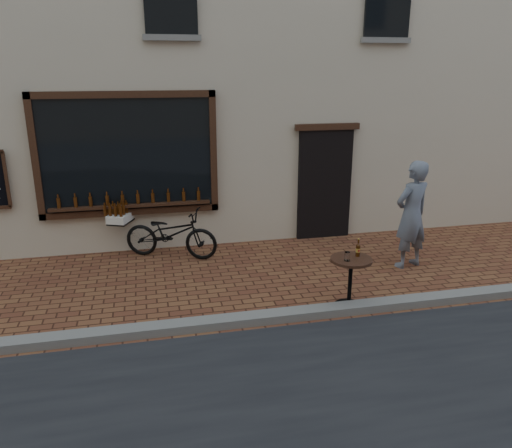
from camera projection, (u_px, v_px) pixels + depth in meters
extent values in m
plane|color=brown|center=(277.00, 327.00, 6.75)|extent=(90.00, 90.00, 0.00)
cube|color=slate|center=(273.00, 316.00, 6.91)|extent=(90.00, 0.25, 0.12)
cube|color=black|center=(127.00, 155.00, 9.00)|extent=(3.00, 0.06, 2.00)
cube|color=black|center=(123.00, 94.00, 8.67)|extent=(3.24, 0.10, 0.12)
cube|color=black|center=(132.00, 211.00, 9.30)|extent=(3.24, 0.10, 0.12)
cube|color=black|center=(35.00, 158.00, 8.66)|extent=(0.12, 0.10, 2.24)
cube|color=black|center=(213.00, 152.00, 9.31)|extent=(0.12, 0.10, 2.24)
cube|color=black|center=(131.00, 205.00, 9.22)|extent=(2.90, 0.16, 0.05)
cube|color=black|center=(324.00, 185.00, 10.03)|extent=(1.10, 0.10, 2.20)
cube|color=black|center=(327.00, 127.00, 9.66)|extent=(1.30, 0.10, 0.12)
cylinder|color=#3D1C07|center=(59.00, 203.00, 8.92)|extent=(0.06, 0.06, 0.19)
cylinder|color=#3D1C07|center=(75.00, 202.00, 8.98)|extent=(0.06, 0.06, 0.19)
cylinder|color=#3D1C07|center=(91.00, 201.00, 9.04)|extent=(0.06, 0.06, 0.19)
cylinder|color=#3D1C07|center=(107.00, 200.00, 9.09)|extent=(0.06, 0.06, 0.19)
cylinder|color=#3D1C07|center=(123.00, 200.00, 9.15)|extent=(0.06, 0.06, 0.19)
cylinder|color=#3D1C07|center=(138.00, 199.00, 9.21)|extent=(0.06, 0.06, 0.19)
cylinder|color=#3D1C07|center=(154.00, 198.00, 9.27)|extent=(0.06, 0.06, 0.19)
cylinder|color=#3D1C07|center=(169.00, 197.00, 9.33)|extent=(0.06, 0.06, 0.19)
cylinder|color=#3D1C07|center=(184.00, 196.00, 9.38)|extent=(0.06, 0.06, 0.19)
cylinder|color=#3D1C07|center=(199.00, 196.00, 9.44)|extent=(0.06, 0.06, 0.19)
imported|color=black|center=(171.00, 233.00, 9.12)|extent=(1.84, 1.25, 0.91)
cube|color=black|center=(121.00, 222.00, 9.24)|extent=(0.51, 0.58, 0.03)
cube|color=silver|center=(121.00, 217.00, 9.21)|extent=(0.52, 0.60, 0.14)
cylinder|color=#3D1C07|center=(121.00, 211.00, 8.97)|extent=(0.06, 0.06, 0.19)
cylinder|color=#3D1C07|center=(115.00, 211.00, 8.99)|extent=(0.06, 0.06, 0.19)
cylinder|color=#3D1C07|center=(110.00, 211.00, 9.01)|extent=(0.06, 0.06, 0.19)
cylinder|color=#3D1C07|center=(105.00, 211.00, 9.02)|extent=(0.06, 0.06, 0.19)
cylinder|color=#3D1C07|center=(124.00, 210.00, 9.08)|extent=(0.06, 0.06, 0.19)
cylinder|color=#3D1C07|center=(118.00, 209.00, 9.10)|extent=(0.06, 0.06, 0.19)
cylinder|color=#3D1C07|center=(113.00, 209.00, 9.12)|extent=(0.06, 0.06, 0.19)
cylinder|color=#3D1C07|center=(108.00, 209.00, 9.14)|extent=(0.06, 0.06, 0.19)
cylinder|color=#3D1C07|center=(126.00, 208.00, 9.20)|extent=(0.06, 0.06, 0.19)
cylinder|color=#3D1C07|center=(121.00, 208.00, 9.22)|extent=(0.06, 0.06, 0.19)
cylinder|color=#3D1C07|center=(116.00, 207.00, 9.23)|extent=(0.06, 0.06, 0.19)
cylinder|color=#3D1C07|center=(111.00, 207.00, 9.25)|extent=(0.06, 0.06, 0.19)
cylinder|color=#3D1C07|center=(129.00, 206.00, 9.31)|extent=(0.06, 0.06, 0.19)
cylinder|color=#3D1C07|center=(124.00, 206.00, 9.33)|extent=(0.06, 0.06, 0.19)
cylinder|color=black|center=(349.00, 306.00, 7.31)|extent=(0.44, 0.44, 0.03)
cylinder|color=black|center=(350.00, 283.00, 7.21)|extent=(0.06, 0.06, 0.70)
cylinder|color=black|center=(351.00, 260.00, 7.09)|extent=(0.60, 0.60, 0.04)
cylinder|color=gold|center=(358.00, 250.00, 7.14)|extent=(0.06, 0.06, 0.06)
cylinder|color=white|center=(347.00, 256.00, 6.98)|extent=(0.08, 0.08, 0.13)
imported|color=slate|center=(412.00, 215.00, 8.56)|extent=(0.79, 0.63, 1.88)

